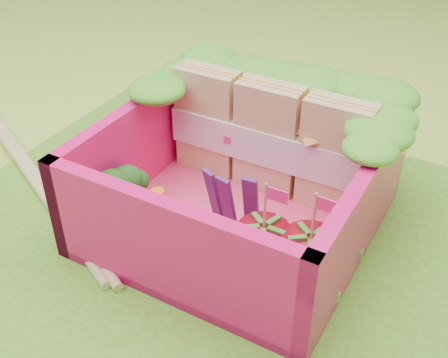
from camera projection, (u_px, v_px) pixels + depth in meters
ground at (188, 240)px, 2.87m from camera, size 14.00×14.00×0.00m
placemat at (188, 238)px, 2.86m from camera, size 2.60×2.60×0.03m
bento_floor at (239, 219)px, 2.92m from camera, size 1.30×1.30×0.05m
bento_box at (240, 180)px, 2.78m from camera, size 1.30×1.30×0.55m
lettuce_ruffle at (283, 83)px, 2.92m from camera, size 1.43×0.77×0.11m
sandwich_stack at (269, 139)px, 2.96m from camera, size 1.10×0.18×0.61m
broccoli at (125, 184)px, 2.82m from camera, size 0.32×0.32×0.26m
carrot_sticks at (151, 215)px, 2.71m from camera, size 0.12×0.14×0.26m
purple_wedges at (231, 205)px, 2.67m from camera, size 0.25×0.09×0.38m
strawberry_left at (263, 247)px, 2.52m from camera, size 0.24×0.24×0.48m
strawberry_right at (309, 260)px, 2.45m from camera, size 0.26×0.26×0.50m
snap_peas at (292, 265)px, 2.57m from camera, size 0.58×0.59×0.05m
chopsticks at (35, 177)px, 3.23m from camera, size 1.96×0.97×0.05m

